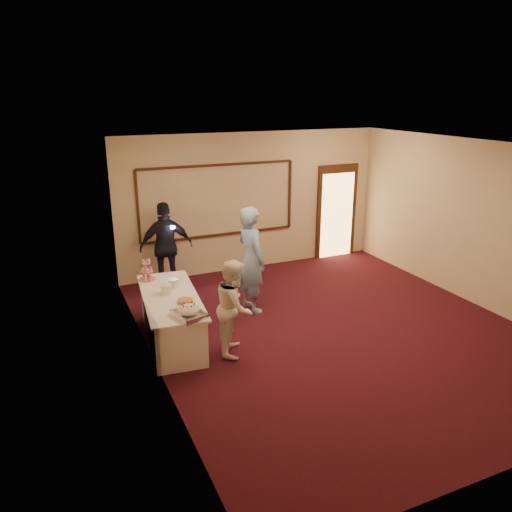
% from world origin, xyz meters
% --- Properties ---
extents(floor, '(7.00, 7.00, 0.00)m').
position_xyz_m(floor, '(0.00, 0.00, 0.00)').
color(floor, black).
rests_on(floor, ground).
extents(room_walls, '(6.04, 7.04, 3.02)m').
position_xyz_m(room_walls, '(0.00, 0.00, 2.03)').
color(room_walls, beige).
rests_on(room_walls, floor).
extents(wall_molding, '(3.45, 0.04, 1.55)m').
position_xyz_m(wall_molding, '(-0.80, 3.47, 1.60)').
color(wall_molding, '#352110').
rests_on(wall_molding, room_walls).
extents(doorway, '(1.05, 0.07, 2.20)m').
position_xyz_m(doorway, '(2.15, 3.45, 1.08)').
color(doorway, '#352110').
rests_on(doorway, floor).
extents(buffet_table, '(1.06, 2.23, 0.77)m').
position_xyz_m(buffet_table, '(-2.58, 0.77, 0.39)').
color(buffet_table, white).
rests_on(buffet_table, floor).
extents(pavlova_tray, '(0.48, 0.55, 0.19)m').
position_xyz_m(pavlova_tray, '(-2.53, -0.10, 0.85)').
color(pavlova_tray, silver).
rests_on(pavlova_tray, buffet_table).
extents(cupcake_stand, '(0.27, 0.27, 0.40)m').
position_xyz_m(cupcake_stand, '(-2.76, 1.59, 0.91)').
color(cupcake_stand, '#F05D88').
rests_on(cupcake_stand, buffet_table).
extents(plate_stack_a, '(0.19, 0.19, 0.15)m').
position_xyz_m(plate_stack_a, '(-2.62, 0.86, 0.85)').
color(plate_stack_a, white).
rests_on(plate_stack_a, buffet_table).
extents(plate_stack_b, '(0.18, 0.18, 0.15)m').
position_xyz_m(plate_stack_b, '(-2.45, 1.06, 0.85)').
color(plate_stack_b, white).
rests_on(plate_stack_b, buffet_table).
extents(tart, '(0.27, 0.27, 0.06)m').
position_xyz_m(tart, '(-2.44, 0.39, 0.80)').
color(tart, white).
rests_on(tart, buffet_table).
extents(man, '(0.57, 0.77, 1.93)m').
position_xyz_m(man, '(-0.96, 1.34, 0.96)').
color(man, '#7BA2CE').
rests_on(man, floor).
extents(woman, '(0.82, 0.89, 1.47)m').
position_xyz_m(woman, '(-1.79, 0.03, 0.73)').
color(woman, white).
rests_on(woman, floor).
extents(guest, '(1.07, 0.51, 1.78)m').
position_xyz_m(guest, '(-2.09, 2.95, 0.89)').
color(guest, black).
rests_on(guest, floor).
extents(camera_flash, '(0.07, 0.05, 0.05)m').
position_xyz_m(camera_flash, '(-1.99, 2.74, 1.32)').
color(camera_flash, white).
rests_on(camera_flash, guest).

